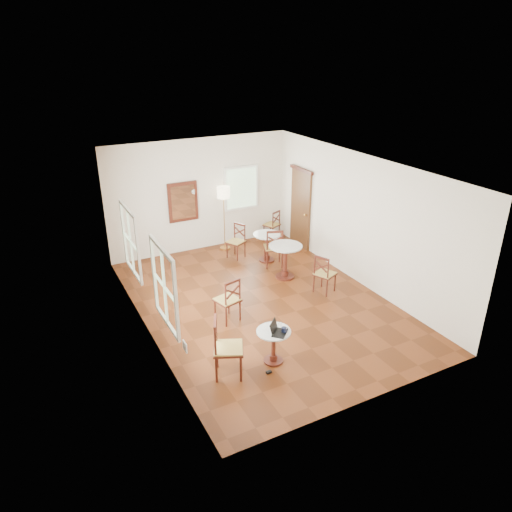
{
  "coord_description": "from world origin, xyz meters",
  "views": [
    {
      "loc": [
        -4.3,
        -7.95,
        5.14
      ],
      "look_at": [
        0.0,
        0.3,
        1.0
      ],
      "focal_mm": 33.36,
      "sensor_mm": 36.0,
      "label": 1
    }
  ],
  "objects": [
    {
      "name": "chair_mid_a",
      "position": [
        1.15,
        1.55,
        0.5
      ],
      "size": [
        0.6,
        0.6,
        1.01
      ],
      "rotation": [
        0.0,
        0.0,
        2.79
      ],
      "color": "#4A1C12",
      "rests_on": "ground"
    },
    {
      "name": "cafe_table_back",
      "position": [
        1.15,
        1.92,
        0.46
      ],
      "size": [
        0.7,
        0.7,
        0.74
      ],
      "color": "#4A1C12",
      "rests_on": "ground"
    },
    {
      "name": "cafe_table_mid",
      "position": [
        1.07,
        0.85,
        0.52
      ],
      "size": [
        0.79,
        0.79,
        0.83
      ],
      "color": "#4A1C12",
      "rests_on": "ground"
    },
    {
      "name": "chair_near_a",
      "position": [
        -0.95,
        -0.31,
        0.48
      ],
      "size": [
        0.54,
        0.54,
        0.96
      ],
      "rotation": [
        0.0,
        0.0,
        3.4
      ],
      "color": "#4A1C12",
      "rests_on": "ground"
    },
    {
      "name": "ground",
      "position": [
        0.0,
        0.0,
        0.0
      ],
      "size": [
        7.0,
        7.0,
        0.0
      ],
      "primitive_type": "plane",
      "color": "#5D2910",
      "rests_on": "ground"
    },
    {
      "name": "floor_lamp",
      "position": [
        0.52,
        3.15,
        1.48
      ],
      "size": [
        0.34,
        0.34,
        1.75
      ],
      "color": "#BF8C3F",
      "rests_on": "ground"
    },
    {
      "name": "chair_back_a",
      "position": [
        2.05,
        3.21,
        0.42
      ],
      "size": [
        0.51,
        0.51,
        0.84
      ],
      "rotation": [
        0.0,
        0.0,
        3.55
      ],
      "color": "#4A1C12",
      "rests_on": "ground"
    },
    {
      "name": "chair_mid_b",
      "position": [
        1.47,
        -0.2,
        0.46
      ],
      "size": [
        0.55,
        0.55,
        0.92
      ],
      "rotation": [
        0.0,
        0.0,
        1.97
      ],
      "color": "#4A1C12",
      "rests_on": "ground"
    },
    {
      "name": "power_adapter",
      "position": [
        -1.05,
        -2.18,
        0.02
      ],
      "size": [
        0.09,
        0.06,
        0.04
      ],
      "primitive_type": "cube",
      "color": "black",
      "rests_on": "ground"
    },
    {
      "name": "water_glass",
      "position": [
        -0.67,
        -1.89,
        0.69
      ],
      "size": [
        0.06,
        0.06,
        0.1
      ],
      "primitive_type": "cylinder",
      "color": "white",
      "rests_on": "cafe_table_near"
    },
    {
      "name": "chair_near_b",
      "position": [
        -1.69,
        -1.88,
        0.53
      ],
      "size": [
        0.66,
        0.66,
        1.07
      ],
      "rotation": [
        0.0,
        0.0,
        1.14
      ],
      "color": "#4A1C12",
      "rests_on": "ground"
    },
    {
      "name": "mouse",
      "position": [
        -0.68,
        -2.0,
        0.65
      ],
      "size": [
        0.1,
        0.07,
        0.03
      ],
      "primitive_type": "ellipsoid",
      "rotation": [
        0.0,
        0.0,
        0.24
      ],
      "color": "black",
      "rests_on": "cafe_table_near"
    },
    {
      "name": "room_shell",
      "position": [
        -0.06,
        0.27,
        1.89
      ],
      "size": [
        5.02,
        7.02,
        3.01
      ],
      "color": "silver",
      "rests_on": "ground"
    },
    {
      "name": "cafe_table_near",
      "position": [
        -0.82,
        -1.93,
        0.39
      ],
      "size": [
        0.6,
        0.6,
        0.64
      ],
      "color": "#4A1C12",
      "rests_on": "ground"
    },
    {
      "name": "navy_mug",
      "position": [
        -0.69,
        -2.06,
        0.69
      ],
      "size": [
        0.13,
        0.09,
        0.1
      ],
      "color": "black",
      "rests_on": "cafe_table_near"
    },
    {
      "name": "chair_back_b",
      "position": [
        0.56,
        2.49,
        0.45
      ],
      "size": [
        0.56,
        0.56,
        0.9
      ],
      "rotation": [
        0.0,
        0.0,
        -1.09
      ],
      "color": "#4A1C12",
      "rests_on": "ground"
    },
    {
      "name": "laptop",
      "position": [
        -0.8,
        -2.02,
        0.69
      ],
      "size": [
        0.39,
        0.39,
        0.22
      ],
      "rotation": [
        0.0,
        0.0,
        0.76
      ],
      "color": "black",
      "rests_on": "cafe_table_near"
    }
  ]
}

